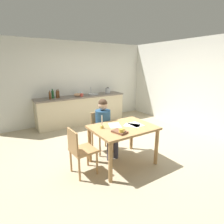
{
  "coord_description": "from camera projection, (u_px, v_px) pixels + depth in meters",
  "views": [
    {
      "loc": [
        -2.22,
        -3.1,
        1.89
      ],
      "look_at": [
        -0.15,
        0.15,
        0.85
      ],
      "focal_mm": 28.58,
      "sensor_mm": 36.0,
      "label": 1
    }
  ],
  "objects": [
    {
      "name": "coffee_mug",
      "position": [
        122.0,
        131.0,
        2.97
      ],
      "size": [
        0.12,
        0.09,
        0.1
      ],
      "color": "#F2CC4C",
      "rests_on": "dining_table"
    },
    {
      "name": "kitchen_counter",
      "position": [
        82.0,
        109.0,
        5.88
      ],
      "size": [
        2.9,
        0.64,
        0.9
      ],
      "color": "beige",
      "rests_on": "ground"
    },
    {
      "name": "mixing_bowl",
      "position": [
        78.0,
        95.0,
        5.63
      ],
      "size": [
        0.23,
        0.23,
        0.1
      ],
      "primitive_type": "ellipsoid",
      "color": "tan",
      "rests_on": "kitchen_counter"
    },
    {
      "name": "wall_right",
      "position": [
        194.0,
        85.0,
        5.18
      ],
      "size": [
        0.12,
        5.2,
        2.6
      ],
      "primitive_type": "cube",
      "color": "silver",
      "rests_on": "ground"
    },
    {
      "name": "wine_glass_near_sink",
      "position": [
        81.0,
        92.0,
        5.88
      ],
      "size": [
        0.07,
        0.07,
        0.15
      ],
      "color": "silver",
      "rests_on": "kitchen_counter"
    },
    {
      "name": "paper_bill",
      "position": [
        132.0,
        125.0,
        3.42
      ],
      "size": [
        0.35,
        0.36,
        0.0
      ],
      "primitive_type": "cube",
      "rotation": [
        0.0,
        0.0,
        0.66
      ],
      "color": "white",
      "rests_on": "dining_table"
    },
    {
      "name": "candlestick",
      "position": [
        102.0,
        125.0,
        3.24
      ],
      "size": [
        0.06,
        0.06,
        0.25
      ],
      "color": "gold",
      "rests_on": "dining_table"
    },
    {
      "name": "wine_glass_by_kettle",
      "position": [
        78.0,
        92.0,
        5.84
      ],
      "size": [
        0.07,
        0.07,
        0.15
      ],
      "color": "silver",
      "rests_on": "kitchen_counter"
    },
    {
      "name": "dining_table",
      "position": [
        123.0,
        132.0,
        3.38
      ],
      "size": [
        1.16,
        0.89,
        0.75
      ],
      "color": "tan",
      "rests_on": "ground"
    },
    {
      "name": "bottle_oil",
      "position": [
        50.0,
        96.0,
        5.14
      ],
      "size": [
        0.06,
        0.06,
        0.25
      ],
      "color": "#593319",
      "rests_on": "kitchen_counter"
    },
    {
      "name": "person_seated",
      "position": [
        105.0,
        123.0,
        3.76
      ],
      "size": [
        0.32,
        0.59,
        1.19
      ],
      "color": "navy",
      "rests_on": "ground"
    },
    {
      "name": "chair_side_empty",
      "position": [
        80.0,
        150.0,
        3.05
      ],
      "size": [
        0.43,
        0.43,
        0.85
      ],
      "color": "tan",
      "rests_on": "ground"
    },
    {
      "name": "bottle_wine_red",
      "position": [
        57.0,
        95.0,
        5.34
      ],
      "size": [
        0.07,
        0.07,
        0.25
      ],
      "color": "#593319",
      "rests_on": "kitchen_counter"
    },
    {
      "name": "bottle_vinegar",
      "position": [
        53.0,
        94.0,
        5.3
      ],
      "size": [
        0.07,
        0.07,
        0.28
      ],
      "color": "#194C23",
      "rests_on": "kitchen_counter"
    },
    {
      "name": "book_magazine",
      "position": [
        120.0,
        132.0,
        3.04
      ],
      "size": [
        0.23,
        0.29,
        0.03
      ],
      "primitive_type": "cube",
      "rotation": [
        0.0,
        0.0,
        0.26
      ],
      "color": "brown",
      "rests_on": "dining_table"
    },
    {
      "name": "chair_at_table",
      "position": [
        101.0,
        130.0,
        3.92
      ],
      "size": [
        0.4,
        0.4,
        0.87
      ],
      "color": "tan",
      "rests_on": "ground"
    },
    {
      "name": "bottle_sauce",
      "position": [
        58.0,
        94.0,
        5.38
      ],
      "size": [
        0.07,
        0.07,
        0.26
      ],
      "color": "#593319",
      "rests_on": "kitchen_counter"
    },
    {
      "name": "sink_unit",
      "position": [
        93.0,
        94.0,
        5.98
      ],
      "size": [
        0.36,
        0.36,
        0.24
      ],
      "color": "#B2B7BC",
      "rests_on": "kitchen_counter"
    },
    {
      "name": "paper_letter",
      "position": [
        115.0,
        125.0,
        3.42
      ],
      "size": [
        0.31,
        0.35,
        0.0
      ],
      "primitive_type": "cube",
      "rotation": [
        0.0,
        0.0,
        -0.39
      ],
      "color": "white",
      "rests_on": "dining_table"
    },
    {
      "name": "teacup_on_counter",
      "position": [
        82.0,
        95.0,
        5.6
      ],
      "size": [
        0.12,
        0.08,
        0.1
      ],
      "color": "#D84C3F",
      "rests_on": "kitchen_counter"
    },
    {
      "name": "ground_plane",
      "position": [
        121.0,
        148.0,
        4.17
      ],
      "size": [
        5.2,
        5.2,
        0.04
      ],
      "primitive_type": "cube",
      "color": "tan"
    },
    {
      "name": "stovetop_kettle",
      "position": [
        108.0,
        90.0,
        6.25
      ],
      "size": [
        0.18,
        0.18,
        0.22
      ],
      "color": "#B7BABF",
      "rests_on": "kitchen_counter"
    },
    {
      "name": "wall_back",
      "position": [
        76.0,
        82.0,
        5.95
      ],
      "size": [
        5.2,
        0.12,
        2.6
      ],
      "primitive_type": "cube",
      "color": "silver",
      "rests_on": "ground"
    },
    {
      "name": "paper_envelope",
      "position": [
        136.0,
        124.0,
        3.47
      ],
      "size": [
        0.21,
        0.3,
        0.0
      ],
      "primitive_type": "cube",
      "rotation": [
        0.0,
        0.0,
        -0.0
      ],
      "color": "white",
      "rests_on": "dining_table"
    }
  ]
}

